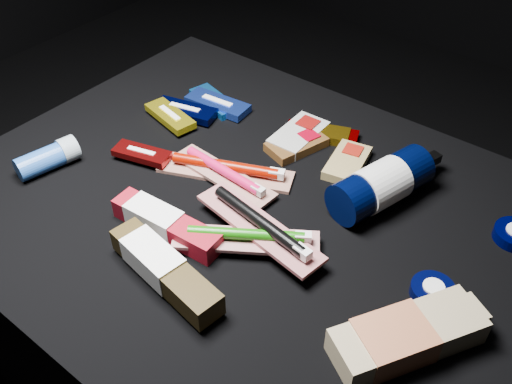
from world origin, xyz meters
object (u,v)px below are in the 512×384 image
Objects in this scene: lotion_bottle at (381,184)px; deodorant_stick at (49,158)px; toothpaste_carton_red at (162,222)px; bodywash_bottle at (405,337)px.

lotion_bottle reaches higher than deodorant_stick.
deodorant_stick is at bearing 178.46° from toothpaste_carton_red.
toothpaste_carton_red is (0.27, 0.01, -0.00)m from deodorant_stick.
deodorant_stick is 0.27m from toothpaste_carton_red.
lotion_bottle reaches higher than bodywash_bottle.
deodorant_stick is at bearing -144.88° from bodywash_bottle.
toothpaste_carton_red is (-0.24, -0.27, -0.02)m from lotion_bottle.
deodorant_stick reaches higher than toothpaste_carton_red.
lotion_bottle is at bearing 41.18° from deodorant_stick.
bodywash_bottle is (0.16, -0.23, -0.02)m from lotion_bottle.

